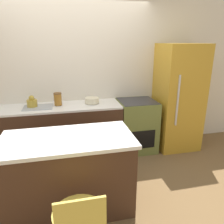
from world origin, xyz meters
TOP-DOWN VIEW (x-y plane):
  - ground_plane at (0.00, 0.00)m, footprint 14.00×14.00m
  - wall_back at (0.00, 0.65)m, footprint 8.00×0.06m
  - back_counter at (-0.29, 0.32)m, footprint 1.92×0.60m
  - kitchen_island at (-0.22, -0.91)m, footprint 1.43×0.73m
  - oven_range at (1.00, 0.32)m, footprint 0.64×0.61m
  - refrigerator at (1.75, 0.29)m, footprint 0.73×0.68m
  - kettle at (-0.71, 0.36)m, footprint 0.16×0.16m
  - mixing_bowl at (0.23, 0.36)m, footprint 0.23×0.23m
  - canister_jar at (-0.32, 0.36)m, footprint 0.13×0.13m

SIDE VIEW (x-z plane):
  - ground_plane at x=0.00m, z-range 0.00..0.00m
  - back_counter at x=-0.29m, z-range 0.00..0.91m
  - kitchen_island at x=-0.22m, z-range 0.00..0.90m
  - oven_range at x=1.00m, z-range 0.00..0.91m
  - refrigerator at x=1.75m, z-range 0.00..1.85m
  - mixing_bowl at x=0.23m, z-range 0.91..1.00m
  - kettle at x=-0.71m, z-range 0.89..1.07m
  - canister_jar at x=-0.32m, z-range 0.91..1.11m
  - wall_back at x=0.00m, z-range 0.00..2.60m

